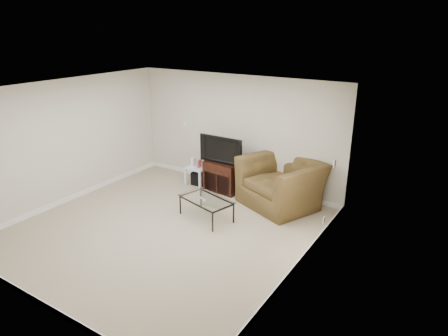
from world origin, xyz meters
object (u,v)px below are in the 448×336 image
Objects in this scene: recliner at (282,175)px; coffee_table at (206,208)px; television at (223,149)px; subwoofer at (200,178)px; side_table at (198,175)px; tv_stand at (224,176)px.

recliner is 1.43× the size of coffee_table.
subwoofer is at bearing -179.40° from television.
recliner is at bearing 0.00° from side_table.
recliner is (1.39, -0.02, -0.31)m from television.
side_table is 1.73m from coffee_table.
tv_stand is 0.83× the size of television.
side_table reaches higher than subwoofer.
recliner reaches higher than side_table.
coffee_table is (0.46, -1.35, -0.13)m from tv_stand.
coffee_table is at bearing -65.75° from tv_stand.
recliner is at bearing 0.20° from television.
tv_stand is 1.42m from recliner.
tv_stand is 0.63m from television.
side_table is at bearing -147.29° from subwoofer.
television is at bearing -157.50° from recliner.
television is at bearing -90.00° from tv_stand.
side_table is at bearing -170.37° from tv_stand.
coffee_table is (-0.93, -1.30, -0.44)m from recliner.
television reaches higher than side_table.
subwoofer is at bearing 130.04° from coffee_table.
tv_stand is 0.54× the size of recliner.
side_table is 0.07m from subwoofer.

